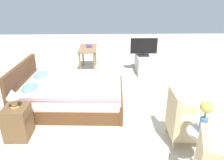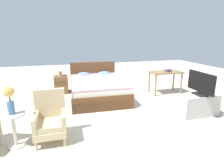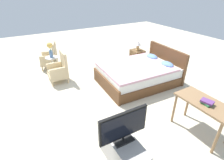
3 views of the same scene
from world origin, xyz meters
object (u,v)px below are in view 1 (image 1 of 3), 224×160
at_px(flower_vase, 205,113).
at_px(table_lamp, 13,96).
at_px(side_table, 199,145).
at_px(book_stack, 89,46).
at_px(tv_flatscreen, 144,47).
at_px(vanity_desk, 88,51).
at_px(armchair_by_window_right, 182,122).
at_px(tv_stand, 143,64).
at_px(bed, 70,93).
at_px(nightstand, 18,122).

bearing_deg(flower_vase, table_lamp, 74.96).
relative_size(side_table, book_stack, 2.53).
bearing_deg(tv_flatscreen, vanity_desk, 84.53).
relative_size(armchair_by_window_right, flower_vase, 1.93).
bearing_deg(tv_flatscreen, flower_vase, -177.35).
bearing_deg(tv_stand, armchair_by_window_right, -177.84).
bearing_deg(book_stack, vanity_desk, 139.66).
xyz_separation_m(vanity_desk, book_stack, (0.05, -0.04, 0.15)).
relative_size(side_table, vanity_desk, 0.58).
xyz_separation_m(bed, flower_vase, (-1.85, -2.11, 0.60)).
xyz_separation_m(flower_vase, table_lamp, (0.77, 2.85, -0.10)).
height_order(bed, book_stack, bed).
relative_size(armchair_by_window_right, tv_stand, 0.96).
bearing_deg(armchair_by_window_right, flower_vase, -174.51).
height_order(armchair_by_window_right, nightstand, armchair_by_window_right).
bearing_deg(book_stack, flower_vase, -156.11).
distance_m(armchair_by_window_right, side_table, 0.59).
xyz_separation_m(side_table, table_lamp, (0.77, 2.85, 0.42)).
bearing_deg(tv_flatscreen, tv_stand, 179.54).
bearing_deg(bed, table_lamp, 145.93).
height_order(side_table, book_stack, book_stack).
bearing_deg(bed, armchair_by_window_right, -121.58).
bearing_deg(book_stack, tv_flatscreen, -97.36).
distance_m(armchair_by_window_right, tv_stand, 3.35).
distance_m(flower_vase, book_stack, 4.54).
xyz_separation_m(nightstand, table_lamp, (-0.00, 0.00, 0.51)).
distance_m(side_table, nightstand, 2.95).
distance_m(flower_vase, nightstand, 3.01).
bearing_deg(tv_stand, side_table, -177.34).
bearing_deg(tv_stand, vanity_desk, 84.45).
height_order(bed, armchair_by_window_right, bed).
height_order(tv_flatscreen, vanity_desk, tv_flatscreen).
height_order(flower_vase, book_stack, flower_vase).
relative_size(table_lamp, tv_flatscreen, 0.41).
bearing_deg(side_table, tv_stand, 2.66).
height_order(tv_stand, tv_flatscreen, tv_flatscreen).
bearing_deg(vanity_desk, tv_flatscreen, -95.47).
bearing_deg(side_table, flower_vase, 0.00).
height_order(bed, flower_vase, flower_vase).
distance_m(bed, nightstand, 1.31).
bearing_deg(armchair_by_window_right, table_lamp, 86.31).
xyz_separation_m(flower_vase, nightstand, (0.77, 2.85, -0.60)).
bearing_deg(book_stack, armchair_by_window_right, -153.44).
height_order(side_table, table_lamp, table_lamp).
xyz_separation_m(side_table, flower_vase, (0.00, 0.00, 0.52)).
xyz_separation_m(bed, table_lamp, (-1.09, 0.73, 0.50)).
distance_m(armchair_by_window_right, table_lamp, 2.83).
height_order(bed, side_table, bed).
relative_size(bed, tv_flatscreen, 2.83).
bearing_deg(vanity_desk, tv_stand, -95.55).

